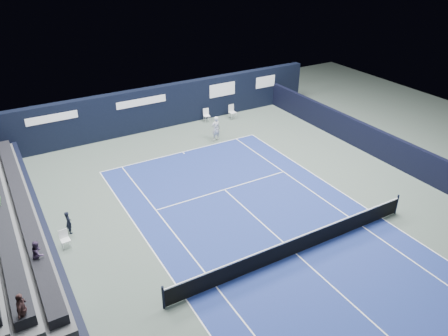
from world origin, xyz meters
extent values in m
plane|color=#48554C|center=(0.00, 2.00, 0.00)|extent=(48.00, 48.00, 0.00)
cube|color=navy|center=(0.00, 0.00, 0.00)|extent=(10.97, 23.77, 0.01)
cube|color=black|center=(10.50, 6.00, 0.90)|extent=(0.30, 22.00, 1.80)
cube|color=white|center=(3.86, 15.71, 0.46)|extent=(0.51, 0.49, 0.04)
cube|color=white|center=(3.90, 15.90, 0.73)|extent=(0.44, 0.11, 0.52)
cylinder|color=white|center=(4.08, 15.85, 0.23)|extent=(0.03, 0.03, 0.46)
cylinder|color=white|center=(3.71, 15.92, 0.23)|extent=(0.03, 0.03, 0.46)
cylinder|color=white|center=(4.01, 15.50, 0.23)|extent=(0.03, 0.03, 0.46)
cylinder|color=white|center=(3.64, 15.57, 0.23)|extent=(0.03, 0.03, 0.46)
cube|color=silver|center=(5.85, 15.22, 0.51)|extent=(0.50, 0.48, 0.05)
cube|color=silver|center=(5.84, 15.44, 0.80)|extent=(0.48, 0.06, 0.57)
cylinder|color=silver|center=(6.05, 15.42, 0.25)|extent=(0.03, 0.03, 0.51)
cylinder|color=silver|center=(5.64, 15.40, 0.25)|extent=(0.03, 0.03, 0.51)
cylinder|color=silver|center=(6.07, 15.03, 0.25)|extent=(0.03, 0.03, 0.51)
cylinder|color=silver|center=(5.65, 15.01, 0.25)|extent=(0.03, 0.03, 0.51)
cube|color=white|center=(-8.80, 5.63, 0.42)|extent=(0.42, 0.40, 0.04)
cube|color=white|center=(-8.81, 5.81, 0.66)|extent=(0.40, 0.06, 0.47)
cylinder|color=white|center=(-8.64, 5.80, 0.21)|extent=(0.02, 0.02, 0.42)
cylinder|color=white|center=(-8.98, 5.78, 0.21)|extent=(0.02, 0.02, 0.42)
cylinder|color=white|center=(-8.62, 5.48, 0.21)|extent=(0.02, 0.02, 0.42)
cylinder|color=white|center=(-8.96, 5.45, 0.21)|extent=(0.02, 0.02, 0.42)
imported|color=black|center=(-8.39, 6.70, 0.59)|extent=(0.36, 0.48, 1.19)
cube|color=white|center=(0.00, 11.88, 0.01)|extent=(10.97, 0.06, 0.00)
cube|color=white|center=(5.49, 0.00, 0.01)|extent=(0.06, 23.77, 0.00)
cube|color=white|center=(-5.49, 0.00, 0.01)|extent=(0.06, 23.77, 0.00)
cube|color=white|center=(4.12, 0.00, 0.01)|extent=(0.06, 23.77, 0.00)
cube|color=white|center=(-4.12, 0.00, 0.01)|extent=(0.06, 23.77, 0.00)
cube|color=white|center=(0.00, 6.40, 0.01)|extent=(8.23, 0.06, 0.00)
cube|color=white|center=(0.00, 0.00, 0.01)|extent=(0.06, 12.80, 0.00)
cube|color=white|center=(0.00, 11.73, 0.01)|extent=(0.06, 0.30, 0.00)
cylinder|color=black|center=(6.40, 0.00, 0.55)|extent=(0.10, 0.10, 1.10)
cylinder|color=black|center=(-6.40, 0.00, 0.55)|extent=(0.10, 0.10, 1.10)
cube|color=black|center=(0.00, 0.00, 0.46)|extent=(12.80, 0.03, 0.86)
cube|color=white|center=(0.00, 0.00, 0.91)|extent=(12.80, 0.05, 0.06)
cube|color=black|center=(0.00, 16.50, 1.55)|extent=(26.00, 0.60, 3.10)
cube|color=silver|center=(-7.00, 16.18, 2.30)|extent=(3.20, 0.02, 0.50)
cube|color=silver|center=(-1.00, 16.18, 2.30)|extent=(3.60, 0.02, 0.50)
cube|color=silver|center=(5.50, 16.18, 2.10)|extent=(2.20, 0.02, 1.00)
cube|color=silver|center=(9.50, 16.18, 2.10)|extent=(1.80, 0.02, 0.90)
cube|color=black|center=(-9.50, 6.00, 0.60)|extent=(0.30, 22.00, 1.20)
cube|color=silver|center=(-9.33, 2.50, 0.60)|extent=(0.02, 2.40, 0.45)
cube|color=silver|center=(-9.33, 6.00, 0.60)|extent=(0.02, 2.00, 0.45)
cube|color=#48484A|center=(-10.10, 7.00, 0.82)|extent=(0.90, 16.00, 1.65)
cube|color=#4E4E51|center=(-11.00, 7.00, 1.05)|extent=(0.90, 16.00, 2.10)
cube|color=black|center=(-10.10, 7.00, 1.85)|extent=(0.63, 15.20, 0.40)
imported|color=#3C2C49|center=(-10.10, 2.80, 2.21)|extent=(0.60, 0.66, 1.12)
imported|color=#523331|center=(-11.00, -0.40, 2.71)|extent=(0.54, 0.77, 1.22)
imported|color=silver|center=(2.82, 12.45, 0.87)|extent=(0.66, 0.46, 1.73)
cylinder|color=black|center=(2.67, 12.15, 1.05)|extent=(0.03, 0.29, 0.13)
torus|color=black|center=(2.67, 11.90, 1.15)|extent=(0.30, 0.13, 0.29)
camera|label=1|loc=(-10.51, -11.66, 12.73)|focal=35.00mm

